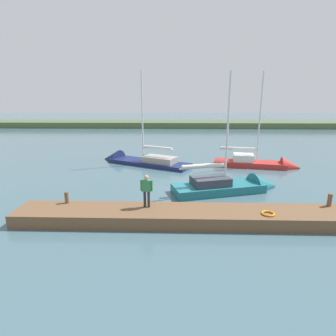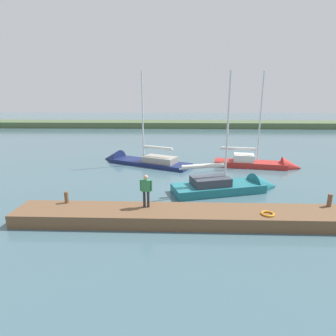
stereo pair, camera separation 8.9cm
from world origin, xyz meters
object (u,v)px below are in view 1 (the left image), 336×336
Objects in this scene: sailboat_inner_slip at (262,165)px; mooring_post_near at (330,200)px; life_ring_buoy at (268,214)px; sailboat_near_dock at (136,162)px; sailboat_outer_mooring at (234,188)px; mooring_post_far at (67,198)px; person_on_dock at (147,189)px.

mooring_post_near is at bearing -78.60° from sailboat_inner_slip.
life_ring_buoy is 0.07× the size of sailboat_near_dock.
mooring_post_near is at bearing -62.09° from sailboat_outer_mooring.
mooring_post_far is at bearing 106.71° from sailboat_near_dock.
sailboat_inner_slip reaches higher than sailboat_outer_mooring.
sailboat_inner_slip is at bearing -159.95° from sailboat_near_dock.
sailboat_near_dock is (-1.96, -12.24, -0.88)m from mooring_post_far.
sailboat_near_dock is (12.22, -12.24, -0.91)m from mooring_post_near.
mooring_post_far is at bearing -173.24° from sailboat_outer_mooring.
sailboat_inner_slip reaches higher than life_ring_buoy.
life_ring_buoy is 0.07× the size of sailboat_outer_mooring.
life_ring_buoy is (-10.57, 1.20, -0.27)m from mooring_post_far.
sailboat_inner_slip is at bearing 43.18° from sailboat_outer_mooring.
person_on_dock is at bearing 2.46° from mooring_post_near.
sailboat_inner_slip reaches higher than mooring_post_far.
mooring_post_near is at bearing 160.75° from sailboat_near_dock.
life_ring_buoy is 6.25m from person_on_dock.
sailboat_outer_mooring is (4.13, -4.26, -0.82)m from mooring_post_near.
sailboat_near_dock is at bearing 18.60° from person_on_dock.
mooring_post_near is 0.08× the size of sailboat_outer_mooring.
person_on_dock is (-2.49, 12.66, 1.59)m from sailboat_near_dock.
life_ring_buoy is 0.38× the size of person_on_dock.
person_on_dock is at bearing -7.26° from life_ring_buoy.
life_ring_buoy is at bearing -89.79° from person_on_dock.
sailboat_outer_mooring is (-8.09, 7.98, 0.09)m from sailboat_near_dock.
sailboat_inner_slip is 15.01m from person_on_dock.
sailboat_near_dock reaches higher than person_on_dock.
sailboat_near_dock is 12.16m from sailboat_inner_slip.
sailboat_inner_slip is 1.05× the size of sailboat_outer_mooring.
mooring_post_far is 4.53m from person_on_dock.
sailboat_outer_mooring reaches higher than mooring_post_far.
life_ring_buoy is at bearing -100.73° from sailboat_outer_mooring.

